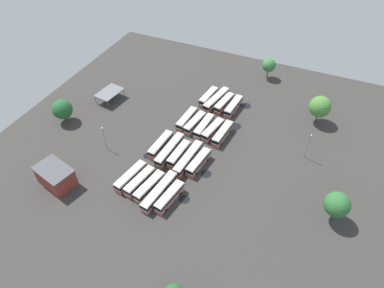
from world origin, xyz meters
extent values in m
plane|color=#383533|center=(0.00, 0.00, 0.00)|extent=(125.56, 125.56, 0.00)
cube|color=silver|center=(-24.35, -3.93, 1.81)|extent=(11.09, 3.81, 3.03)
cube|color=beige|center=(-24.35, -3.93, 3.40)|extent=(10.64, 3.56, 0.14)
cube|color=black|center=(-24.35, -3.93, 2.30)|extent=(11.15, 3.85, 0.97)
cube|color=red|center=(-24.35, -3.93, 0.97)|extent=(11.15, 3.85, 0.61)
cube|color=black|center=(-18.94, -4.56, 2.40)|extent=(0.30, 2.10, 1.11)
cylinder|color=black|center=(-20.87, -3.15, 0.50)|extent=(1.03, 0.41, 1.00)
cylinder|color=black|center=(-21.14, -5.50, 0.50)|extent=(1.03, 0.41, 1.00)
cylinder|color=black|center=(-27.56, -2.37, 0.50)|extent=(1.03, 0.41, 1.00)
cylinder|color=black|center=(-27.83, -4.72, 0.50)|extent=(1.03, 0.41, 1.00)
cube|color=silver|center=(-23.93, -0.57, 1.81)|extent=(14.98, 5.41, 3.03)
cube|color=beige|center=(-23.93, -0.57, 3.40)|extent=(14.36, 5.09, 0.14)
cube|color=black|center=(-23.93, -0.57, 2.30)|extent=(15.06, 5.46, 0.97)
cube|color=red|center=(-23.93, -0.57, 0.97)|extent=(15.06, 5.46, 0.61)
cube|color=black|center=(-16.67, -2.01, 2.40)|extent=(0.47, 2.08, 1.11)
cube|color=#47474C|center=(-25.52, -0.25, 1.81)|extent=(1.40, 2.75, 2.91)
cylinder|color=black|center=(-19.21, -0.30, 0.50)|extent=(1.04, 0.49, 1.00)
cylinder|color=black|center=(-19.67, -2.62, 0.50)|extent=(1.04, 0.49, 1.00)
cylinder|color=black|center=(-28.19, 1.49, 0.50)|extent=(1.04, 0.49, 1.00)
cylinder|color=black|center=(-28.65, -0.83, 0.50)|extent=(1.04, 0.49, 1.00)
cube|color=silver|center=(-22.96, 2.87, 1.81)|extent=(11.45, 4.38, 3.03)
cube|color=beige|center=(-22.96, 2.87, 3.40)|extent=(10.97, 4.10, 0.14)
cube|color=black|center=(-22.96, 2.87, 2.30)|extent=(11.51, 4.43, 0.97)
cube|color=red|center=(-22.96, 2.87, 0.97)|extent=(11.51, 4.43, 0.61)
cube|color=black|center=(-17.44, 1.94, 2.40)|extent=(0.41, 2.09, 1.11)
cylinder|color=black|center=(-19.35, 3.46, 0.50)|extent=(1.04, 0.46, 1.00)
cylinder|color=black|center=(-19.74, 1.13, 0.50)|extent=(1.04, 0.46, 1.00)
cylinder|color=black|center=(-26.19, 4.60, 0.50)|extent=(1.04, 0.46, 1.00)
cylinder|color=black|center=(-26.58, 2.27, 0.50)|extent=(1.04, 0.46, 1.00)
cube|color=silver|center=(-22.62, 6.68, 1.81)|extent=(11.59, 3.54, 3.03)
cube|color=beige|center=(-22.62, 6.68, 3.40)|extent=(11.12, 3.29, 0.14)
cube|color=black|center=(-22.62, 6.68, 2.30)|extent=(11.65, 3.58, 0.97)
cube|color=red|center=(-22.62, 6.68, 0.97)|extent=(11.65, 3.58, 0.61)
cube|color=black|center=(-16.92, 6.19, 2.40)|extent=(0.24, 2.11, 1.11)
cylinder|color=black|center=(-19.00, 7.56, 0.50)|extent=(1.02, 0.38, 1.00)
cylinder|color=black|center=(-19.20, 5.20, 0.50)|extent=(1.02, 0.38, 1.00)
cylinder|color=black|center=(-26.05, 8.16, 0.50)|extent=(1.02, 0.38, 1.00)
cylinder|color=black|center=(-26.25, 5.80, 0.50)|extent=(1.02, 0.38, 1.00)
cube|color=silver|center=(-8.95, -5.97, 1.81)|extent=(11.60, 3.38, 3.03)
cube|color=beige|center=(-8.95, -5.97, 3.40)|extent=(11.13, 3.14, 0.14)
cube|color=black|center=(-8.95, -5.97, 2.30)|extent=(11.66, 3.42, 0.97)
cube|color=red|center=(-8.95, -5.97, 0.97)|extent=(11.66, 3.42, 0.61)
cube|color=black|center=(-3.23, -6.38, 2.40)|extent=(0.21, 2.11, 1.11)
cylinder|color=black|center=(-5.32, -5.04, 0.50)|extent=(1.02, 0.37, 1.00)
cylinder|color=black|center=(-5.49, -7.40, 0.50)|extent=(1.02, 0.37, 1.00)
cylinder|color=black|center=(-12.40, -4.54, 0.50)|extent=(1.02, 0.37, 1.00)
cylinder|color=black|center=(-12.57, -6.90, 0.50)|extent=(1.02, 0.37, 1.00)
cube|color=silver|center=(-8.12, -2.52, 1.81)|extent=(11.40, 4.18, 3.03)
cube|color=beige|center=(-8.12, -2.52, 3.40)|extent=(10.93, 3.91, 0.14)
cube|color=black|center=(-8.12, -2.52, 2.30)|extent=(11.46, 4.22, 0.97)
cube|color=red|center=(-8.12, -2.52, 0.97)|extent=(11.46, 4.22, 0.61)
cube|color=black|center=(-2.60, -3.34, 2.40)|extent=(0.37, 2.09, 1.11)
cylinder|color=black|center=(-4.53, -1.86, 0.50)|extent=(1.03, 0.44, 1.00)
cylinder|color=black|center=(-4.88, -4.20, 0.50)|extent=(1.03, 0.44, 1.00)
cylinder|color=black|center=(-11.36, -0.85, 0.50)|extent=(1.03, 0.44, 1.00)
cylinder|color=black|center=(-11.71, -3.19, 0.50)|extent=(1.03, 0.44, 1.00)
cube|color=silver|center=(-7.79, 1.08, 1.81)|extent=(11.68, 3.28, 3.03)
cube|color=beige|center=(-7.79, 1.08, 3.40)|extent=(11.21, 3.05, 0.14)
cube|color=black|center=(-7.79, 1.08, 2.30)|extent=(11.74, 3.32, 0.97)
cube|color=red|center=(-7.79, 1.08, 0.97)|extent=(11.74, 3.32, 0.61)
cube|color=black|center=(-2.02, 0.72, 2.40)|extent=(0.19, 2.11, 1.11)
cylinder|color=black|center=(-4.15, 2.04, 0.50)|extent=(1.02, 0.36, 1.00)
cylinder|color=black|center=(-4.29, -0.32, 0.50)|extent=(1.02, 0.36, 1.00)
cylinder|color=black|center=(-11.29, 2.48, 0.50)|extent=(1.02, 0.36, 1.00)
cylinder|color=black|center=(-11.44, 0.12, 0.50)|extent=(1.02, 0.36, 1.00)
cube|color=silver|center=(-7.29, 4.55, 1.81)|extent=(11.18, 4.55, 3.03)
cube|color=beige|center=(-7.29, 4.55, 3.40)|extent=(10.71, 4.27, 0.14)
cube|color=black|center=(-7.29, 4.55, 2.30)|extent=(11.24, 4.60, 0.97)
cube|color=red|center=(-7.29, 4.55, 0.97)|extent=(11.24, 4.60, 0.61)
cube|color=black|center=(-1.92, 3.53, 2.40)|extent=(0.45, 2.08, 1.11)
cylinder|color=black|center=(-3.75, 5.08, 0.50)|extent=(1.04, 0.48, 1.00)
cylinder|color=black|center=(-4.19, 2.76, 0.50)|extent=(1.04, 0.48, 1.00)
cylinder|color=black|center=(-10.38, 6.34, 0.50)|extent=(1.04, 0.48, 1.00)
cylinder|color=black|center=(-10.82, 4.01, 0.50)|extent=(1.04, 0.48, 1.00)
cube|color=silver|center=(-6.88, 8.26, 1.81)|extent=(11.78, 3.68, 3.03)
cube|color=beige|center=(-6.88, 8.26, 3.40)|extent=(11.30, 3.43, 0.14)
cube|color=black|center=(-6.88, 8.26, 2.30)|extent=(11.84, 3.72, 0.97)
cube|color=red|center=(-6.88, 8.26, 0.97)|extent=(11.84, 3.72, 0.61)
cube|color=black|center=(-1.10, 7.70, 2.40)|extent=(0.26, 2.10, 1.11)
cylinder|color=black|center=(-3.19, 9.09, 0.50)|extent=(1.02, 0.40, 1.00)
cylinder|color=black|center=(-3.42, 6.73, 0.50)|extent=(1.02, 0.40, 1.00)
cylinder|color=black|center=(-10.34, 9.78, 0.50)|extent=(1.02, 0.40, 1.00)
cylinder|color=black|center=(-10.57, 7.43, 0.50)|extent=(1.02, 0.40, 1.00)
cube|color=silver|center=(6.44, -8.29, 1.81)|extent=(11.88, 3.38, 3.03)
cube|color=beige|center=(6.44, -8.29, 3.40)|extent=(11.40, 3.14, 0.14)
cube|color=black|center=(6.44, -8.29, 2.30)|extent=(11.94, 3.42, 0.97)
cube|color=red|center=(6.44, -8.29, 0.97)|extent=(11.94, 3.42, 0.61)
cube|color=black|center=(12.30, -8.70, 2.40)|extent=(0.21, 2.11, 1.11)
cylinder|color=black|center=(10.15, -7.36, 0.50)|extent=(1.02, 0.37, 1.00)
cylinder|color=black|center=(9.98, -9.72, 0.50)|extent=(1.02, 0.37, 1.00)
cylinder|color=black|center=(2.89, -6.85, 0.50)|extent=(1.02, 0.37, 1.00)
cylinder|color=black|center=(2.73, -9.21, 0.50)|extent=(1.02, 0.37, 1.00)
cube|color=silver|center=(7.39, -4.49, 1.81)|extent=(14.90, 3.56, 3.03)
cube|color=beige|center=(7.39, -4.49, 3.40)|extent=(14.30, 3.32, 0.14)
cube|color=black|center=(7.39, -4.49, 2.30)|extent=(14.98, 3.60, 0.97)
cube|color=red|center=(7.39, -4.49, 0.97)|extent=(14.98, 3.60, 0.61)
cube|color=black|center=(14.77, -4.99, 2.40)|extent=(0.20, 2.11, 1.11)
cube|color=#47474C|center=(5.77, -4.38, 1.81)|extent=(1.07, 2.68, 2.91)
cylinder|color=black|center=(12.04, -3.62, 0.50)|extent=(1.02, 0.37, 1.00)
cylinder|color=black|center=(11.88, -5.98, 0.50)|extent=(1.02, 0.37, 1.00)
cylinder|color=black|center=(2.90, -3.00, 0.50)|extent=(1.02, 0.37, 1.00)
cylinder|color=black|center=(2.75, -5.36, 0.50)|extent=(1.02, 0.37, 1.00)
cube|color=silver|center=(7.85, -0.99, 1.81)|extent=(11.08, 3.44, 3.03)
cube|color=beige|center=(7.85, -0.99, 3.40)|extent=(10.63, 3.20, 0.14)
cube|color=black|center=(7.85, -0.99, 2.30)|extent=(11.14, 3.48, 0.97)
cube|color=red|center=(7.85, -0.99, 0.97)|extent=(11.14, 3.48, 0.61)
cube|color=black|center=(13.30, -1.43, 2.40)|extent=(0.23, 2.11, 1.11)
cylinder|color=black|center=(11.32, -0.09, 0.50)|extent=(1.02, 0.38, 1.00)
cylinder|color=black|center=(11.13, -2.44, 0.50)|extent=(1.02, 0.38, 1.00)
cylinder|color=black|center=(4.58, 0.46, 0.50)|extent=(1.02, 0.38, 1.00)
cylinder|color=black|center=(4.39, -1.90, 0.50)|extent=(1.02, 0.38, 1.00)
cube|color=silver|center=(8.48, 2.52, 1.81)|extent=(14.93, 3.86, 3.03)
cube|color=beige|center=(8.48, 2.52, 3.40)|extent=(14.33, 3.60, 0.14)
cube|color=black|center=(8.48, 2.52, 2.30)|extent=(15.01, 3.90, 0.97)
cube|color=red|center=(8.48, 2.52, 0.97)|extent=(15.01, 3.90, 0.61)
cube|color=black|center=(15.84, 1.87, 2.40)|extent=(0.24, 2.11, 1.11)
cube|color=#47474C|center=(6.86, 2.66, 1.81)|extent=(1.13, 2.69, 2.91)
cylinder|color=black|center=(13.14, 3.29, 0.50)|extent=(1.02, 0.39, 1.00)
cylinder|color=black|center=(12.93, 0.94, 0.50)|extent=(1.02, 0.39, 1.00)
cylinder|color=black|center=(4.02, 4.10, 0.50)|extent=(1.02, 0.39, 1.00)
cylinder|color=black|center=(3.81, 1.74, 0.50)|extent=(1.02, 0.39, 1.00)
cube|color=silver|center=(8.62, 6.07, 1.81)|extent=(11.39, 4.05, 3.03)
cube|color=beige|center=(8.62, 6.07, 3.40)|extent=(10.92, 3.79, 0.14)
cube|color=black|center=(8.62, 6.07, 2.30)|extent=(11.46, 4.10, 0.97)
cube|color=red|center=(8.62, 6.07, 0.97)|extent=(11.46, 4.10, 0.61)
cube|color=black|center=(14.15, 5.32, 2.40)|extent=(0.34, 2.10, 1.11)
cylinder|color=black|center=(12.20, 6.78, 0.50)|extent=(1.03, 0.43, 1.00)
cylinder|color=black|center=(11.88, 4.43, 0.50)|extent=(1.03, 0.43, 1.00)
cylinder|color=black|center=(5.35, 7.71, 0.50)|extent=(1.03, 0.43, 1.00)
cylinder|color=black|center=(5.03, 5.37, 0.50)|extent=(1.03, 0.43, 1.00)
cube|color=silver|center=(22.16, -10.01, 1.81)|extent=(12.14, 4.59, 3.03)
cube|color=beige|center=(22.16, -10.01, 3.40)|extent=(11.64, 4.31, 0.14)
cube|color=black|center=(22.16, -10.01, 2.30)|extent=(12.20, 4.64, 0.97)
cube|color=red|center=(22.16, -10.01, 0.97)|extent=(12.20, 4.64, 0.61)
cube|color=black|center=(28.02, -11.04, 2.40)|extent=(0.42, 2.09, 1.11)
cylinder|color=black|center=(25.99, -9.48, 0.50)|extent=(1.04, 0.47, 1.00)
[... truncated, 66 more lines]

